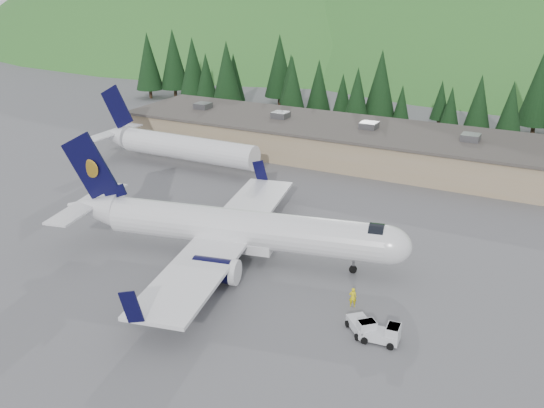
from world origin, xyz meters
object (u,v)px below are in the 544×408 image
(second_airliner, at_px, (173,145))
(baggage_tug_b, at_px, (363,326))
(baggage_tug_a, at_px, (384,334))
(terminal_building, at_px, (337,140))
(ramp_worker, at_px, (353,297))
(airliner, at_px, (235,229))

(second_airliner, relative_size, baggage_tug_b, 8.48)
(baggage_tug_a, relative_size, terminal_building, 0.05)
(baggage_tug_b, xyz_separation_m, terminal_building, (-20.30, 45.40, 1.90))
(baggage_tug_b, distance_m, terminal_building, 49.77)
(baggage_tug_a, relative_size, ramp_worker, 1.74)
(baggage_tug_b, height_order, ramp_worker, ramp_worker)
(second_airliner, height_order, baggage_tug_b, second_airliner)
(airliner, xyz_separation_m, terminal_building, (-3.95, 38.22, -0.65))
(baggage_tug_a, height_order, ramp_worker, ramp_worker)
(second_airliner, bearing_deg, terminal_building, 38.78)
(terminal_building, height_order, ramp_worker, terminal_building)
(ramp_worker, bearing_deg, baggage_tug_a, 117.05)
(airliner, height_order, baggage_tug_a, airliner)
(airliner, relative_size, terminal_building, 0.52)
(airliner, xyz_separation_m, second_airliner, (-23.86, 22.22, 0.05))
(airliner, xyz_separation_m, ramp_worker, (14.12, -3.51, -2.35))
(terminal_building, bearing_deg, airliner, -84.10)
(terminal_building, bearing_deg, second_airliner, -141.22)
(baggage_tug_a, xyz_separation_m, ramp_worker, (-4.09, 4.01, 0.19))
(baggage_tug_b, relative_size, terminal_building, 0.05)
(airliner, relative_size, baggage_tug_a, 11.40)
(airliner, height_order, second_airliner, airliner)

